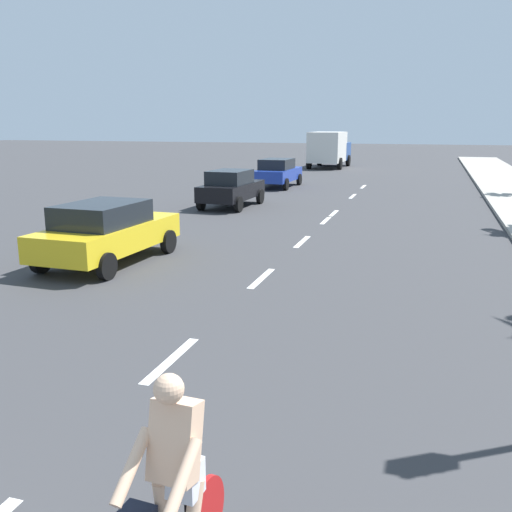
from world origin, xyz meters
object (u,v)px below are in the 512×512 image
(delivery_truck, at_px, (329,148))
(parked_car_yellow, at_px, (107,231))
(parked_car_black, at_px, (231,187))
(parked_car_blue, at_px, (277,172))
(cyclist, at_px, (163,502))

(delivery_truck, bearing_deg, parked_car_yellow, -88.52)
(parked_car_black, height_order, parked_car_blue, same)
(parked_car_yellow, relative_size, parked_car_blue, 1.06)
(parked_car_yellow, xyz_separation_m, parked_car_black, (-0.28, 10.38, -0.00))
(parked_car_yellow, distance_m, delivery_truck, 33.46)
(parked_car_black, bearing_deg, cyclist, -69.58)
(parked_car_yellow, relative_size, parked_car_black, 1.11)
(parked_car_black, xyz_separation_m, parked_car_blue, (-0.10, 8.07, 0.00))
(parked_car_yellow, height_order, parked_car_black, same)
(parked_car_black, bearing_deg, parked_car_yellow, -85.98)
(parked_car_yellow, height_order, parked_car_blue, same)
(cyclist, relative_size, parked_car_black, 0.46)
(parked_car_black, height_order, delivery_truck, delivery_truck)
(parked_car_black, xyz_separation_m, delivery_truck, (0.19, 23.08, 0.67))
(parked_car_blue, bearing_deg, delivery_truck, 90.51)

